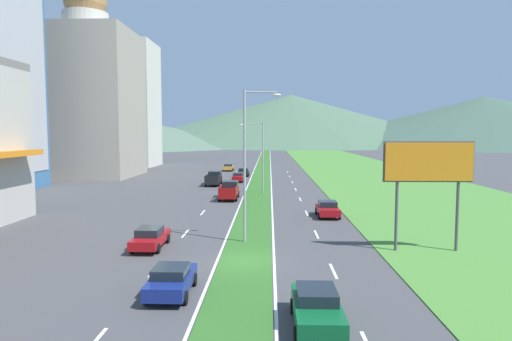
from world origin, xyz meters
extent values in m
plane|color=#424244|center=(0.00, 0.00, 0.00)|extent=(600.00, 600.00, 0.00)
cube|color=#2D6023|center=(0.00, 60.00, 0.03)|extent=(3.20, 240.00, 0.06)
cube|color=#477F33|center=(20.60, 60.00, 0.03)|extent=(24.00, 240.00, 0.06)
cube|color=silver|center=(-5.10, -1.67, 0.01)|extent=(0.16, 2.80, 0.01)
cube|color=silver|center=(-5.10, 7.49, 0.01)|extent=(0.16, 2.80, 0.01)
cube|color=silver|center=(-5.10, 16.66, 0.01)|extent=(0.16, 2.80, 0.01)
cube|color=silver|center=(-5.10, 25.82, 0.01)|extent=(0.16, 2.80, 0.01)
cube|color=silver|center=(-5.10, 34.98, 0.01)|extent=(0.16, 2.80, 0.01)
cube|color=silver|center=(-5.10, 44.15, 0.01)|extent=(0.16, 2.80, 0.01)
cube|color=silver|center=(-5.10, 53.31, 0.01)|extent=(0.16, 2.80, 0.01)
cube|color=silver|center=(-5.10, 62.47, 0.01)|extent=(0.16, 2.80, 0.01)
cube|color=silver|center=(5.10, -1.67, 0.01)|extent=(0.16, 2.80, 0.01)
cube|color=silver|center=(5.10, 7.49, 0.01)|extent=(0.16, 2.80, 0.01)
cube|color=silver|center=(5.10, 16.66, 0.01)|extent=(0.16, 2.80, 0.01)
cube|color=silver|center=(5.10, 25.82, 0.01)|extent=(0.16, 2.80, 0.01)
cube|color=silver|center=(5.10, 34.98, 0.01)|extent=(0.16, 2.80, 0.01)
cube|color=silver|center=(5.10, 44.15, 0.01)|extent=(0.16, 2.80, 0.01)
cube|color=silver|center=(5.10, 53.31, 0.01)|extent=(0.16, 2.80, 0.01)
cube|color=silver|center=(5.10, 62.47, 0.01)|extent=(0.16, 2.80, 0.01)
cube|color=silver|center=(-1.75, 60.00, 0.01)|extent=(0.16, 240.00, 0.01)
cube|color=silver|center=(1.75, 60.00, 0.01)|extent=(0.16, 240.00, 0.01)
cube|color=#9E9384|center=(-31.03, 53.24, 12.94)|extent=(16.35, 16.35, 25.88)
cylinder|color=beige|center=(-31.03, 53.24, 27.38)|extent=(7.84, 7.84, 2.99)
sphere|color=#B27F4C|center=(-31.03, 53.24, 31.11)|extent=(7.47, 7.47, 7.47)
cube|color=beige|center=(-31.82, 77.64, 14.29)|extent=(13.09, 13.09, 28.59)
cone|color=#516B56|center=(-115.56, 236.48, 11.22)|extent=(226.19, 226.19, 22.45)
cone|color=#47664C|center=(16.35, 291.12, 17.21)|extent=(239.77, 239.77, 34.43)
cone|color=#3D5647|center=(135.47, 258.43, 15.10)|extent=(237.36, 237.36, 30.20)
cylinder|color=#99999E|center=(-0.31, 4.86, 5.41)|extent=(0.18, 0.18, 10.83)
cylinder|color=#99999E|center=(0.83, 4.95, 10.68)|extent=(2.29, 0.28, 0.10)
ellipsoid|color=silver|center=(1.97, 5.04, 10.48)|extent=(0.56, 0.28, 0.20)
cylinder|color=#99999E|center=(0.61, 30.85, 4.58)|extent=(0.18, 0.18, 9.16)
cylinder|color=#99999E|center=(-0.78, 30.88, 9.01)|extent=(2.79, 0.16, 0.10)
ellipsoid|color=silver|center=(-2.18, 30.92, 8.81)|extent=(0.56, 0.28, 0.20)
cylinder|color=#4C4C51|center=(9.84, 2.80, 2.36)|extent=(0.20, 0.20, 4.72)
cylinder|color=#4C4C51|center=(13.81, 2.80, 2.36)|extent=(0.20, 0.20, 4.72)
cube|color=orange|center=(11.83, 2.70, 5.96)|extent=(5.67, 0.16, 2.48)
cube|color=#4C4C51|center=(11.83, 2.82, 5.96)|extent=(5.87, 0.08, 2.68)
cube|color=#C6842D|center=(-6.97, 64.94, 0.65)|extent=(1.83, 4.39, 0.66)
cube|color=black|center=(-6.97, 64.77, 1.20)|extent=(1.58, 1.93, 0.44)
cylinder|color=black|center=(-7.85, 66.30, 0.32)|extent=(0.22, 0.64, 0.64)
cylinder|color=black|center=(-6.09, 66.30, 0.32)|extent=(0.22, 0.64, 0.64)
cylinder|color=black|center=(-7.85, 63.58, 0.32)|extent=(0.22, 0.64, 0.64)
cylinder|color=black|center=(-6.09, 63.58, 0.32)|extent=(0.22, 0.64, 0.64)
cube|color=#0C5128|center=(3.37, -9.08, 0.69)|extent=(1.84, 4.45, 0.75)
cube|color=black|center=(3.37, -8.90, 1.31)|extent=(1.58, 1.96, 0.48)
cylinder|color=black|center=(4.26, -10.46, 0.32)|extent=(0.22, 0.64, 0.64)
cylinder|color=black|center=(2.49, -10.46, 0.32)|extent=(0.22, 0.64, 0.64)
cylinder|color=black|center=(4.26, -7.70, 0.32)|extent=(0.22, 0.64, 0.64)
cylinder|color=black|center=(2.49, -7.70, 0.32)|extent=(0.22, 0.64, 0.64)
cube|color=maroon|center=(6.90, 14.83, 0.64)|extent=(1.90, 4.06, 0.63)
cube|color=black|center=(6.90, 14.99, 1.21)|extent=(1.63, 1.79, 0.52)
cylinder|color=black|center=(7.81, 13.57, 0.32)|extent=(0.22, 0.64, 0.64)
cylinder|color=black|center=(5.99, 13.57, 0.32)|extent=(0.22, 0.64, 0.64)
cylinder|color=black|center=(7.81, 16.09, 0.32)|extent=(0.22, 0.64, 0.64)
cylinder|color=black|center=(5.99, 16.09, 0.32)|extent=(0.22, 0.64, 0.64)
cube|color=maroon|center=(-6.65, 3.10, 0.63)|extent=(1.78, 4.50, 0.61)
cube|color=black|center=(-6.65, 2.92, 1.19)|extent=(1.53, 1.98, 0.51)
cylinder|color=black|center=(-7.50, 4.49, 0.32)|extent=(0.22, 0.64, 0.64)
cylinder|color=black|center=(-5.80, 4.49, 0.32)|extent=(0.22, 0.64, 0.64)
cylinder|color=black|center=(-7.50, 1.70, 0.32)|extent=(0.22, 0.64, 0.64)
cylinder|color=black|center=(-5.80, 1.70, 0.32)|extent=(0.22, 0.64, 0.64)
cube|color=black|center=(-3.24, 53.90, 0.65)|extent=(1.87, 4.32, 0.66)
cube|color=black|center=(-3.24, 53.72, 1.23)|extent=(1.60, 1.90, 0.50)
cylinder|color=black|center=(-4.13, 55.24, 0.32)|extent=(0.22, 0.64, 0.64)
cylinder|color=black|center=(-2.34, 55.24, 0.32)|extent=(0.22, 0.64, 0.64)
cylinder|color=black|center=(-4.13, 52.56, 0.32)|extent=(0.22, 0.64, 0.64)
cylinder|color=black|center=(-2.34, 52.56, 0.32)|extent=(0.22, 0.64, 0.64)
cube|color=maroon|center=(-3.56, 44.75, 0.68)|extent=(1.70, 4.80, 0.71)
cube|color=black|center=(-3.56, 44.55, 1.24)|extent=(1.46, 2.11, 0.42)
cylinder|color=black|center=(-4.37, 46.23, 0.32)|extent=(0.22, 0.64, 0.64)
cylinder|color=black|center=(-2.74, 46.23, 0.32)|extent=(0.22, 0.64, 0.64)
cylinder|color=black|center=(-4.37, 43.26, 0.32)|extent=(0.22, 0.64, 0.64)
cylinder|color=black|center=(-2.74, 43.26, 0.32)|extent=(0.22, 0.64, 0.64)
cube|color=navy|center=(-3.29, -5.59, 0.64)|extent=(1.84, 4.11, 0.65)
cube|color=black|center=(-3.29, -5.76, 1.20)|extent=(1.59, 1.81, 0.47)
cylinder|color=black|center=(-4.18, -4.32, 0.32)|extent=(0.22, 0.64, 0.64)
cylinder|color=black|center=(-2.41, -4.32, 0.32)|extent=(0.22, 0.64, 0.64)
cylinder|color=black|center=(-4.18, -6.87, 0.32)|extent=(0.22, 0.64, 0.64)
cylinder|color=black|center=(-2.41, -6.87, 0.32)|extent=(0.22, 0.64, 0.64)
cube|color=black|center=(-6.88, 39.53, 0.80)|extent=(2.00, 5.40, 0.80)
cube|color=black|center=(-6.88, 41.13, 1.60)|extent=(1.84, 2.00, 0.80)
cube|color=black|center=(-7.82, 38.43, 1.42)|extent=(0.10, 3.20, 0.44)
cube|color=black|center=(-5.94, 38.43, 1.42)|extent=(0.10, 3.20, 0.44)
cube|color=black|center=(-6.88, 36.88, 1.42)|extent=(1.84, 0.10, 0.44)
cylinder|color=black|center=(-7.84, 41.15, 0.40)|extent=(0.26, 0.80, 0.80)
cylinder|color=black|center=(-5.92, 41.15, 0.40)|extent=(0.26, 0.80, 0.80)
cylinder|color=black|center=(-7.84, 37.91, 0.40)|extent=(0.26, 0.80, 0.80)
cylinder|color=black|center=(-5.92, 37.91, 0.40)|extent=(0.26, 0.80, 0.80)
cube|color=maroon|center=(-3.30, 25.56, 0.80)|extent=(2.00, 5.40, 0.80)
cube|color=black|center=(-3.30, 27.16, 1.60)|extent=(1.84, 2.00, 0.80)
cube|color=maroon|center=(-4.24, 24.46, 1.42)|extent=(0.10, 3.20, 0.44)
cube|color=maroon|center=(-2.36, 24.46, 1.42)|extent=(0.10, 3.20, 0.44)
cube|color=maroon|center=(-3.30, 22.91, 1.42)|extent=(1.84, 0.10, 0.44)
cylinder|color=black|center=(-4.26, 27.18, 0.40)|extent=(0.26, 0.80, 0.80)
cylinder|color=black|center=(-2.34, 27.18, 0.40)|extent=(0.26, 0.80, 0.80)
cylinder|color=black|center=(-4.26, 23.94, 0.40)|extent=(0.26, 0.80, 0.80)
cylinder|color=black|center=(-2.34, 23.94, 0.40)|extent=(0.26, 0.80, 0.80)
camera|label=1|loc=(1.44, -26.61, 7.85)|focal=31.38mm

